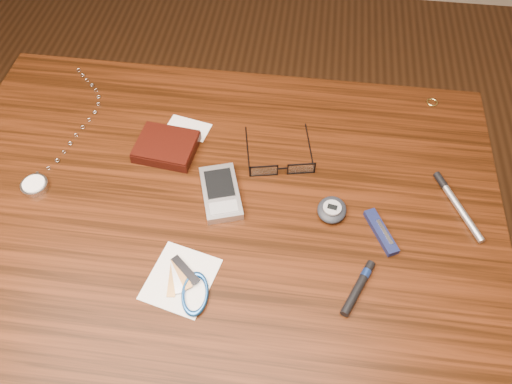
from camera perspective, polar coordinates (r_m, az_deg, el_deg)
ground at (r=1.54m, az=-2.90°, el=-17.59°), size 3.80×3.80×0.00m
desk at (r=0.96m, az=-4.49°, el=-4.91°), size 1.00×0.70×0.75m
wallet_and_card at (r=0.95m, az=-10.16°, el=5.19°), size 0.13×0.14×0.02m
eyeglasses at (r=0.90m, az=3.00°, el=2.87°), size 0.14×0.14×0.03m
gold_ring at (r=1.09m, az=19.48°, el=9.64°), size 0.03×0.03×0.00m
pocket_watch at (r=0.97m, az=-23.65°, el=1.24°), size 0.08×0.34×0.01m
pda_phone at (r=0.87m, az=-4.05°, el=-0.06°), size 0.09×0.13×0.02m
pedometer at (r=0.86m, az=8.67°, el=-2.00°), size 0.06×0.06×0.02m
notepad_keys at (r=0.79m, az=-7.79°, el=-10.58°), size 0.12×0.13×0.01m
pocket_knife at (r=0.85m, az=14.10°, el=-4.44°), size 0.06×0.09×0.01m
silver_pen at (r=0.93m, az=21.73°, el=-0.92°), size 0.07×0.14×0.01m
black_blue_pen at (r=0.80m, az=11.70°, el=-10.47°), size 0.05×0.10×0.01m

